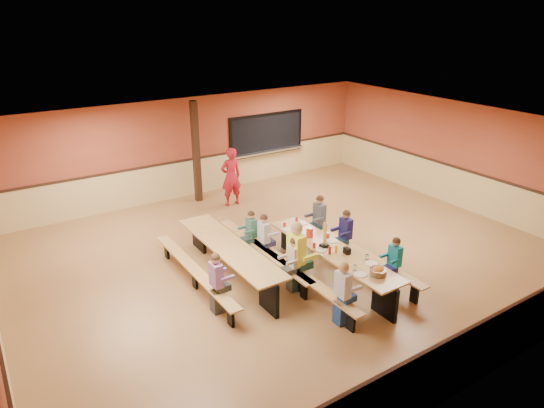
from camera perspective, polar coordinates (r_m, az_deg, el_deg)
ground at (r=11.43m, az=1.78°, el=-6.14°), size 12.00×12.00×0.00m
room_envelope at (r=11.12m, az=1.82°, el=-3.01°), size 12.04×10.04×3.02m
kitchen_pass_through at (r=16.13m, az=-0.62°, el=8.00°), size 2.78×0.28×1.38m
structural_post at (r=14.37m, az=-8.92°, el=6.02°), size 0.18×0.18×3.00m
cafeteria_table_main at (r=10.31m, az=7.09°, el=-6.34°), size 1.91×3.70×0.74m
cafeteria_table_second at (r=10.40m, az=-5.02°, el=-5.99°), size 1.91×3.70×0.74m
seated_child_white_left at (r=8.96m, az=8.27°, el=-10.41°), size 0.39×0.32×1.24m
seated_adult_yellow at (r=9.86m, az=2.85°, el=-6.20°), size 0.50×0.41×1.47m
seated_child_grey_left at (r=10.83m, az=-0.95°, el=-4.26°), size 0.37×0.30×1.20m
seated_child_teal_right at (r=10.20m, az=14.17°, el=-6.88°), size 0.35×0.28×1.16m
seated_child_navy_right at (r=11.12m, az=8.62°, el=-3.72°), size 0.38×0.31×1.22m
seated_child_char_right at (r=11.77m, az=5.57°, el=-1.97°), size 0.39×0.32×1.26m
seated_child_purple_sec at (r=9.24m, az=-6.54°, el=-9.30°), size 0.38×0.31×1.23m
seated_child_green_sec at (r=11.10m, az=-2.43°, el=-3.70°), size 0.35×0.28×1.16m
seated_child_tan_sec at (r=9.86m, az=2.56°, el=-7.18°), size 0.35×0.29×1.18m
standing_woman at (r=14.10m, az=-4.85°, el=3.21°), size 0.65×0.44×1.74m
punch_pitcher at (r=10.64m, az=4.45°, el=-3.34°), size 0.16×0.16×0.22m
chip_bowl at (r=9.39m, az=12.39°, el=-7.74°), size 0.32×0.32×0.15m
napkin_dispenser at (r=10.04m, az=8.82°, el=-5.45°), size 0.10×0.14×0.13m
condiment_mustard at (r=10.04m, az=7.56°, el=-5.26°), size 0.06×0.06×0.17m
condiment_ketchup at (r=9.97m, az=6.81°, el=-5.42°), size 0.06×0.06×0.17m
table_paddle at (r=10.22m, az=6.20°, el=-4.35°), size 0.16×0.16×0.56m
place_settings at (r=10.18m, az=7.16°, el=-5.01°), size 0.65×3.30×0.11m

